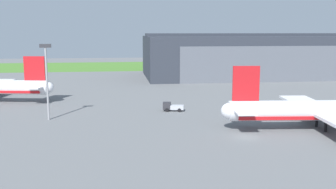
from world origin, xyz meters
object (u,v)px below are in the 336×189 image
(airliner_near_right, at_px, (330,111))
(maintenance_hangar, at_px, (252,56))
(apron_light_mast, at_px, (47,75))
(stair_truck, at_px, (172,107))

(airliner_near_right, bearing_deg, maintenance_hangar, 80.17)
(airliner_near_right, height_order, apron_light_mast, apron_light_mast)
(airliner_near_right, xyz_separation_m, apron_light_mast, (-56.48, 15.77, 6.19))
(maintenance_hangar, height_order, apron_light_mast, maintenance_hangar)
(apron_light_mast, bearing_deg, stair_truck, 11.60)
(airliner_near_right, xyz_separation_m, stair_truck, (-28.34, 21.55, -2.57))
(maintenance_hangar, relative_size, airliner_near_right, 2.09)
(apron_light_mast, bearing_deg, airliner_near_right, -15.60)
(maintenance_hangar, height_order, airliner_near_right, maintenance_hangar)
(maintenance_hangar, height_order, stair_truck, maintenance_hangar)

